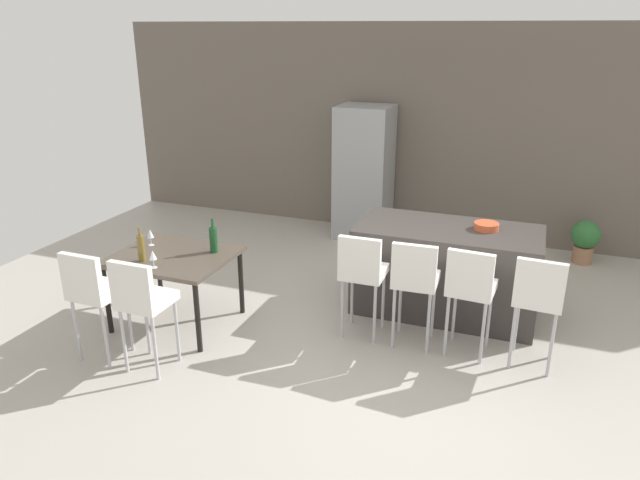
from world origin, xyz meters
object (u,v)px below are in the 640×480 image
at_px(bar_chair_middle, 415,277).
at_px(fruit_bowl, 486,226).
at_px(kitchen_island, 446,270).
at_px(dining_chair_far, 142,298).
at_px(potted_plant, 585,239).
at_px(wine_bottle_left, 141,248).
at_px(wine_glass_middle, 150,234).
at_px(bar_chair_right, 471,285).
at_px(dining_table, 174,261).
at_px(refrigerator, 364,173).
at_px(dining_chair_near, 93,289).
at_px(wine_glass_far, 153,255).
at_px(bar_chair_left, 362,269).
at_px(wine_bottle_right, 213,239).
at_px(bar_chair_far, 539,295).

bearing_deg(bar_chair_middle, fruit_bowl, 60.81).
xyz_separation_m(kitchen_island, dining_chair_far, (-2.22, -2.07, 0.24)).
bearing_deg(potted_plant, bar_chair_middle, -119.85).
relative_size(wine_bottle_left, wine_glass_middle, 1.94).
height_order(bar_chair_right, dining_table, bar_chair_right).
relative_size(wine_bottle_left, refrigerator, 0.18).
relative_size(kitchen_island, wine_bottle_left, 5.43).
bearing_deg(potted_plant, dining_chair_far, -132.30).
bearing_deg(dining_chair_near, wine_glass_far, 60.50).
bearing_deg(wine_glass_middle, bar_chair_left, 6.71).
relative_size(kitchen_island, bar_chair_right, 1.75).
height_order(bar_chair_left, wine_bottle_right, wine_bottle_right).
height_order(wine_glass_middle, wine_glass_far, same).
distance_m(bar_chair_middle, wine_glass_middle, 2.68).
distance_m(bar_chair_far, dining_chair_far, 3.35).
bearing_deg(dining_table, bar_chair_far, 6.69).
relative_size(dining_chair_far, refrigerator, 0.57).
distance_m(dining_chair_near, wine_bottle_left, 0.63).
relative_size(refrigerator, fruit_bowl, 7.48).
height_order(bar_chair_far, wine_glass_middle, bar_chair_far).
xyz_separation_m(wine_bottle_left, wine_glass_middle, (-0.18, 0.38, -0.01)).
bearing_deg(potted_plant, bar_chair_right, -111.60).
distance_m(dining_chair_far, wine_glass_far, 0.57).
xyz_separation_m(dining_chair_near, fruit_bowl, (3.08, 2.16, 0.26)).
xyz_separation_m(bar_chair_middle, wine_glass_far, (-2.29, -0.74, 0.17)).
height_order(kitchen_island, potted_plant, kitchen_island).
bearing_deg(bar_chair_right, dining_chair_far, -154.18).
bearing_deg(dining_table, bar_chair_left, 12.31).
bearing_deg(wine_bottle_left, bar_chair_far, 10.16).
height_order(wine_bottle_right, wine_bottle_left, wine_bottle_right).
height_order(wine_bottle_left, refrigerator, refrigerator).
relative_size(kitchen_island, refrigerator, 1.00).
bearing_deg(bar_chair_far, bar_chair_middle, -180.00).
xyz_separation_m(kitchen_island, bar_chair_left, (-0.66, -0.84, 0.24)).
relative_size(dining_table, wine_glass_middle, 6.50).
height_order(dining_chair_near, dining_chair_far, same).
height_order(bar_chair_right, fruit_bowl, bar_chair_right).
xyz_separation_m(bar_chair_middle, wine_glass_middle, (-2.67, -0.26, 0.17)).
distance_m(dining_chair_near, wine_bottle_right, 1.22).
distance_m(wine_glass_middle, wine_glass_far, 0.61).
bearing_deg(dining_chair_far, bar_chair_far, 21.61).
distance_m(wine_glass_middle, refrigerator, 3.33).
bearing_deg(bar_chair_left, wine_glass_middle, -173.29).
distance_m(wine_bottle_left, wine_glass_far, 0.23).
relative_size(bar_chair_left, bar_chair_right, 1.00).
distance_m(bar_chair_far, dining_chair_near, 3.83).
height_order(dining_chair_far, wine_bottle_left, wine_bottle_left).
bearing_deg(fruit_bowl, dining_chair_far, -140.03).
bearing_deg(dining_chair_near, kitchen_island, 37.18).
relative_size(bar_chair_middle, dining_table, 0.93).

